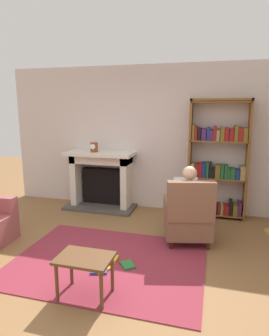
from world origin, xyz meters
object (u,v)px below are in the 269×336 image
armchair_reading (188,216)px  fireplace (102,178)px  seated_reader (188,200)px  bookshelf (218,162)px  side_table (85,263)px  mantel_clock (94,147)px

armchair_reading → fireplace: bearing=-47.8°
seated_reader → fireplace: bearing=-45.6°
seated_reader → bookshelf: bearing=-123.3°
fireplace → side_table: (0.88, -2.71, -0.21)m
fireplace → side_table: bearing=-71.9°
bookshelf → seated_reader: bookshelf is taller
bookshelf → seated_reader: 1.25m
bookshelf → side_table: size_ratio=3.71×
bookshelf → seated_reader: (-0.40, -1.13, -0.37)m
side_table → bookshelf: bearing=65.1°
fireplace → side_table: 2.86m
mantel_clock → bookshelf: size_ratio=0.09×
mantel_clock → bookshelf: bookshelf is taller
mantel_clock → side_table: mantel_clock is taller
side_table → seated_reader: bearing=61.6°
fireplace → side_table: size_ratio=2.40×
fireplace → mantel_clock: 0.63m
side_table → mantel_clock: bearing=110.7°
mantel_clock → bookshelf: (2.26, 0.14, -0.20)m
armchair_reading → seated_reader: bearing=-90.0°
armchair_reading → seated_reader: (-0.03, 0.11, 0.20)m
seated_reader → side_table: seated_reader is taller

